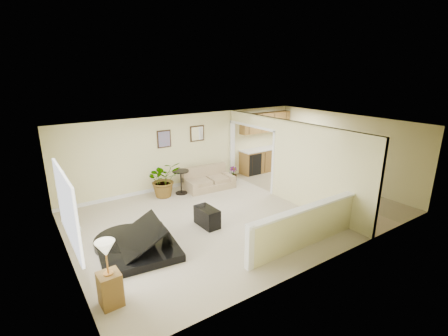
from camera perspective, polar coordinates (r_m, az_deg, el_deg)
floor at (r=9.42m, az=2.91°, el=-7.83°), size 9.00×9.00×0.00m
back_wall at (r=11.42m, az=-6.05°, el=3.21°), size 9.00×0.04×2.50m
front_wall at (r=6.97m, az=18.11°, el=-6.71°), size 9.00×0.04×2.50m
left_wall at (r=7.36m, az=-26.43°, el=-6.41°), size 0.04×6.00×2.50m
right_wall at (r=12.13m, az=20.31°, el=3.06°), size 0.04×6.00×2.50m
ceiling at (r=8.68m, az=3.16°, el=7.34°), size 9.00×6.00×0.04m
kitchen_vinyl at (r=11.46m, az=15.67°, el=-3.83°), size 2.70×6.00×0.01m
interior_partition at (r=10.30m, az=10.22°, el=1.33°), size 0.18×5.99×2.50m
pony_half_wall at (r=7.72m, az=13.86°, el=-9.93°), size 3.42×0.22×1.00m
left_window at (r=6.83m, az=-25.90°, el=-6.30°), size 0.05×2.15×1.45m
wall_art_left at (r=10.88m, az=-10.49°, el=5.04°), size 0.48×0.04×0.58m
wall_mirror at (r=11.42m, az=-4.74°, el=6.07°), size 0.55×0.04×0.55m
kitchen_cabinets at (r=13.06m, az=7.02°, el=3.22°), size 2.36×0.65×2.33m
piano at (r=7.49m, az=-15.75°, el=-9.75°), size 2.10×2.16×1.58m
piano_bench at (r=8.59m, az=-3.00°, el=-8.58°), size 0.41×0.76×0.50m
loveseat at (r=11.21m, az=-2.81°, el=-1.72°), size 1.70×1.03×0.95m
accent_table at (r=10.71m, az=-7.58°, el=-1.92°), size 0.55×0.55×0.79m
palm_plant at (r=10.56m, az=-10.53°, el=-1.98°), size 1.08×0.95×1.16m
small_plant at (r=11.94m, az=1.61°, el=-1.20°), size 0.35×0.35×0.53m
lamp_stand at (r=6.17m, az=-19.57°, el=-17.87°), size 0.38×0.38×1.24m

